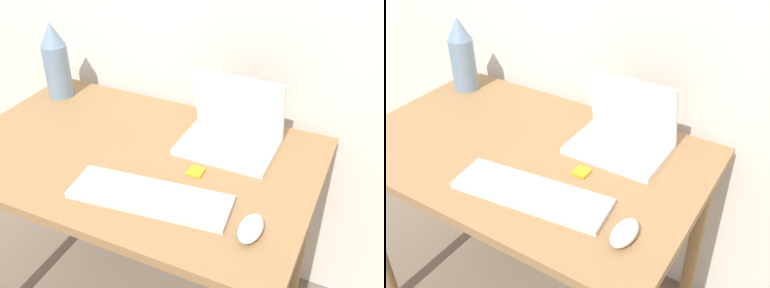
% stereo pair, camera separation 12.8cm
% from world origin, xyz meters
% --- Properties ---
extents(desk, '(1.14, 0.72, 0.76)m').
position_xyz_m(desk, '(0.00, 0.36, 0.66)').
color(desk, olive).
rests_on(desk, ground_plane).
extents(laptop, '(0.30, 0.22, 0.23)m').
position_xyz_m(laptop, '(0.26, 0.53, 0.81)').
color(laptop, white).
rests_on(laptop, desk).
extents(keyboard, '(0.46, 0.19, 0.02)m').
position_xyz_m(keyboard, '(0.15, 0.18, 0.77)').
color(keyboard, silver).
rests_on(keyboard, desk).
extents(mouse, '(0.06, 0.11, 0.04)m').
position_xyz_m(mouse, '(0.44, 0.17, 0.78)').
color(mouse, silver).
rests_on(mouse, desk).
extents(vase, '(0.09, 0.09, 0.29)m').
position_xyz_m(vase, '(-0.47, 0.58, 0.90)').
color(vase, slate).
rests_on(vase, desk).
extents(mp3_player, '(0.05, 0.05, 0.01)m').
position_xyz_m(mp3_player, '(0.22, 0.34, 0.76)').
color(mp3_player, orange).
rests_on(mp3_player, desk).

